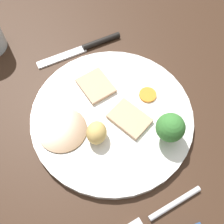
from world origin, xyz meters
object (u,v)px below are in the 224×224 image
(roast_potato_left, at_px, (97,135))
(dinner_plate, at_px, (112,116))
(knife, at_px, (87,47))
(carrot_coin_front, at_px, (148,95))
(fork, at_px, (157,215))
(meat_slice_main, at_px, (130,119))
(meat_slice_under, at_px, (96,86))
(broccoli_floret, at_px, (170,128))

(roast_potato_left, bearing_deg, dinner_plate, -51.60)
(dinner_plate, relative_size, knife, 1.57)
(carrot_coin_front, xyz_separation_m, knife, (0.16, 0.06, -0.01))
(fork, relative_size, knife, 0.83)
(meat_slice_main, xyz_separation_m, knife, (0.19, 0.00, -0.01))
(meat_slice_main, distance_m, knife, 0.20)
(meat_slice_under, xyz_separation_m, carrot_coin_front, (-0.06, -0.08, -0.00))
(broccoli_floret, bearing_deg, knife, 10.62)
(dinner_plate, bearing_deg, meat_slice_under, 2.62)
(fork, bearing_deg, roast_potato_left, -81.74)
(dinner_plate, bearing_deg, carrot_coin_front, -83.12)
(knife, bearing_deg, fork, 83.95)
(broccoli_floret, distance_m, knife, 0.26)
(meat_slice_main, bearing_deg, knife, 0.88)
(roast_potato_left, height_order, knife, roast_potato_left)
(roast_potato_left, xyz_separation_m, fork, (-0.15, -0.03, -0.03))
(roast_potato_left, xyz_separation_m, broccoli_floret, (-0.04, -0.11, 0.02))
(dinner_plate, relative_size, fork, 1.90)
(meat_slice_main, height_order, broccoli_floret, broccoli_floret)
(dinner_plate, distance_m, broccoli_floret, 0.11)
(dinner_plate, distance_m, carrot_coin_front, 0.08)
(meat_slice_main, relative_size, meat_slice_under, 1.08)
(fork, bearing_deg, broccoli_floret, -130.55)
(dinner_plate, xyz_separation_m, knife, (0.17, -0.02, -0.00))
(meat_slice_under, relative_size, broccoli_floret, 1.06)
(carrot_coin_front, bearing_deg, dinner_plate, 96.88)
(carrot_coin_front, height_order, knife, carrot_coin_front)
(dinner_plate, relative_size, carrot_coin_front, 9.11)
(meat_slice_under, height_order, roast_potato_left, roast_potato_left)
(roast_potato_left, distance_m, knife, 0.22)
(meat_slice_main, xyz_separation_m, roast_potato_left, (-0.01, 0.07, 0.01))
(meat_slice_under, height_order, knife, meat_slice_under)
(meat_slice_under, distance_m, carrot_coin_front, 0.10)
(carrot_coin_front, relative_size, fork, 0.21)
(fork, bearing_deg, carrot_coin_front, -118.53)
(carrot_coin_front, bearing_deg, meat_slice_under, 54.42)
(meat_slice_main, xyz_separation_m, fork, (-0.16, 0.03, -0.01))
(meat_slice_main, relative_size, carrot_coin_front, 2.13)
(carrot_coin_front, bearing_deg, broccoli_floret, 174.05)
(meat_slice_under, bearing_deg, broccoli_floret, -153.74)
(meat_slice_under, bearing_deg, dinner_plate, -177.38)
(roast_potato_left, distance_m, fork, 0.15)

